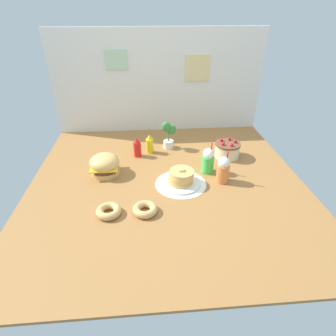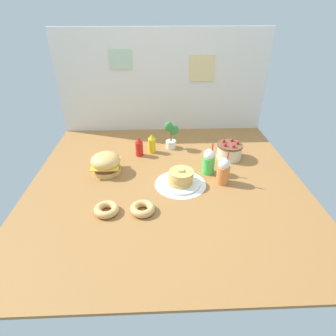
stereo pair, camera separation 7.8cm
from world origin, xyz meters
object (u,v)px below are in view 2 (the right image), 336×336
at_px(cream_soda_cup, 209,161).
at_px(ketchup_bottle, 139,147).
at_px(pancake_stack, 181,178).
at_px(mustard_bottle, 152,144).
at_px(layer_cake, 229,151).
at_px(potted_plant, 171,134).
at_px(donut_pink_glaze, 107,209).
at_px(orange_float_cup, 223,171).
at_px(donut_chocolate, 143,209).
at_px(burger, 106,163).

bearing_deg(cream_soda_cup, ketchup_bottle, 150.78).
height_order(pancake_stack, mustard_bottle, mustard_bottle).
distance_m(layer_cake, cream_soda_cup, 0.35).
relative_size(pancake_stack, layer_cake, 1.36).
relative_size(pancake_stack, mustard_bottle, 1.70).
bearing_deg(potted_plant, donut_pink_glaze, -116.82).
bearing_deg(cream_soda_cup, pancake_stack, -146.66).
xyz_separation_m(mustard_bottle, orange_float_cup, (0.57, -0.55, 0.02)).
xyz_separation_m(layer_cake, donut_chocolate, (-0.77, -0.74, -0.04)).
xyz_separation_m(mustard_bottle, donut_chocolate, (-0.06, -0.89, -0.06)).
bearing_deg(layer_cake, potted_plant, 156.69).
relative_size(layer_cake, ketchup_bottle, 1.25).
distance_m(ketchup_bottle, donut_pink_glaze, 0.84).
xyz_separation_m(burger, cream_soda_cup, (0.86, -0.05, 0.02)).
bearing_deg(potted_plant, pancake_stack, -85.84).
relative_size(mustard_bottle, cream_soda_cup, 0.67).
xyz_separation_m(pancake_stack, cream_soda_cup, (0.25, 0.16, 0.05)).
height_order(pancake_stack, donut_pink_glaze, pancake_stack).
relative_size(ketchup_bottle, potted_plant, 0.66).
height_order(ketchup_bottle, potted_plant, potted_plant).
height_order(cream_soda_cup, donut_chocolate, cream_soda_cup).
xyz_separation_m(mustard_bottle, potted_plant, (0.19, 0.08, 0.07)).
relative_size(cream_soda_cup, donut_chocolate, 1.61).
height_order(cream_soda_cup, orange_float_cup, same).
relative_size(donut_pink_glaze, potted_plant, 0.61).
relative_size(pancake_stack, donut_pink_glaze, 1.83).
xyz_separation_m(burger, donut_pink_glaze, (0.08, -0.53, -0.06)).
bearing_deg(burger, donut_pink_glaze, -81.57).
height_order(donut_chocolate, potted_plant, potted_plant).
bearing_deg(burger, donut_chocolate, -58.60).
relative_size(burger, cream_soda_cup, 0.88).
bearing_deg(orange_float_cup, cream_soda_cup, 120.52).
xyz_separation_m(pancake_stack, ketchup_bottle, (-0.35, 0.50, 0.03)).
height_order(orange_float_cup, potted_plant, potted_plant).
height_order(burger, ketchup_bottle, ketchup_bottle).
xyz_separation_m(layer_cake, orange_float_cup, (-0.15, -0.40, 0.04)).
bearing_deg(donut_pink_glaze, layer_cake, 35.89).
bearing_deg(cream_soda_cup, donut_chocolate, -137.61).
relative_size(pancake_stack, orange_float_cup, 1.13).
xyz_separation_m(burger, orange_float_cup, (0.95, -0.20, 0.02)).
bearing_deg(donut_pink_glaze, burger, 98.43).
height_order(layer_cake, mustard_bottle, mustard_bottle).
relative_size(mustard_bottle, orange_float_cup, 0.67).
bearing_deg(ketchup_bottle, donut_chocolate, -85.79).
bearing_deg(pancake_stack, ketchup_bottle, 125.11).
height_order(ketchup_bottle, donut_chocolate, ketchup_bottle).
distance_m(layer_cake, mustard_bottle, 0.73).
height_order(layer_cake, ketchup_bottle, ketchup_bottle).
bearing_deg(burger, layer_cake, 10.56).
bearing_deg(donut_pink_glaze, cream_soda_cup, 31.85).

